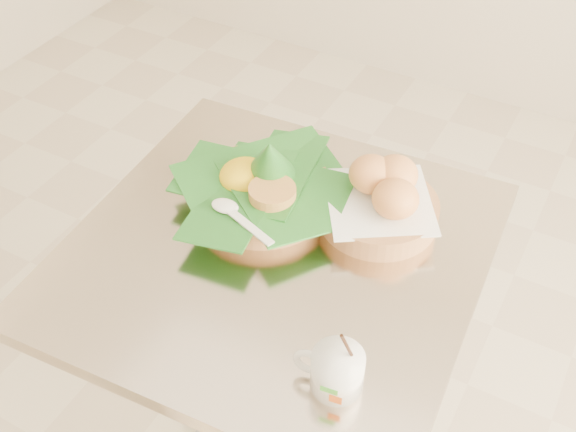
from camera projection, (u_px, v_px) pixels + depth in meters
The scene contains 4 objects.
cafe_table at pixel (277, 327), 1.41m from camera, with size 0.74×0.74×0.75m.
rice_basket at pixel (262, 185), 1.32m from camera, with size 0.32×0.32×0.16m.
bread_basket at pixel (382, 200), 1.29m from camera, with size 0.25×0.25×0.11m.
coffee_mug at pixel (336, 370), 1.03m from camera, with size 0.11×0.08×0.13m.
Camera 1 is at (0.56, -0.75, 1.65)m, focal length 45.00 mm.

